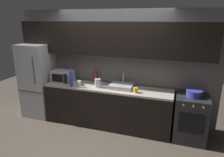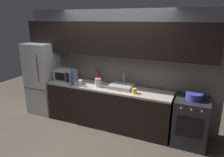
% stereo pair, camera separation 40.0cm
% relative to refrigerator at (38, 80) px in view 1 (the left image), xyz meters
% --- Properties ---
extents(ground_plane, '(10.00, 10.00, 0.00)m').
position_rel_refrigerator_xyz_m(ground_plane, '(1.76, -0.90, -0.87)').
color(ground_plane, '#4C4238').
extents(back_wall, '(4.51, 0.44, 2.50)m').
position_rel_refrigerator_xyz_m(back_wall, '(1.76, 0.30, 0.68)').
color(back_wall, slate).
rests_on(back_wall, ground).
extents(counter_run, '(2.77, 0.60, 0.90)m').
position_rel_refrigerator_xyz_m(counter_run, '(1.76, 0.00, -0.42)').
color(counter_run, black).
rests_on(counter_run, ground).
extents(refrigerator, '(0.68, 0.69, 1.74)m').
position_rel_refrigerator_xyz_m(refrigerator, '(0.00, 0.00, 0.00)').
color(refrigerator, '#ADAFB5').
rests_on(refrigerator, ground).
extents(oven_range, '(0.60, 0.62, 0.90)m').
position_rel_refrigerator_xyz_m(oven_range, '(3.49, -0.00, -0.42)').
color(oven_range, '#232326').
rests_on(oven_range, ground).
extents(microwave, '(0.46, 0.35, 0.27)m').
position_rel_refrigerator_xyz_m(microwave, '(0.68, 0.02, 0.16)').
color(microwave, '#A8AAAF').
rests_on(microwave, counter_run).
extents(sink_basin, '(0.48, 0.38, 0.30)m').
position_rel_refrigerator_xyz_m(sink_basin, '(2.08, 0.03, 0.07)').
color(sink_basin, '#ADAFB5').
rests_on(sink_basin, counter_run).
extents(kettle, '(0.17, 0.13, 0.21)m').
position_rel_refrigerator_xyz_m(kettle, '(1.58, -0.07, 0.12)').
color(kettle, '#B7BABF').
rests_on(kettle, counter_run).
extents(wine_bottle_red, '(0.08, 0.08, 0.32)m').
position_rel_refrigerator_xyz_m(wine_bottle_red, '(1.41, 0.22, 0.16)').
color(wine_bottle_red, '#A82323').
rests_on(wine_bottle_red, counter_run).
extents(wine_bottle_blue, '(0.07, 0.07, 0.39)m').
position_rel_refrigerator_xyz_m(wine_bottle_blue, '(1.03, -0.22, 0.19)').
color(wine_bottle_blue, '#234299').
rests_on(wine_bottle_blue, counter_run).
extents(mug_yellow, '(0.09, 0.09, 0.10)m').
position_rel_refrigerator_xyz_m(mug_yellow, '(2.42, -0.14, 0.08)').
color(mug_yellow, gold).
rests_on(mug_yellow, counter_run).
extents(mug_amber, '(0.08, 0.08, 0.09)m').
position_rel_refrigerator_xyz_m(mug_amber, '(1.49, 0.13, 0.07)').
color(mug_amber, '#B27019').
rests_on(mug_amber, counter_run).
extents(mug_white, '(0.08, 0.08, 0.10)m').
position_rel_refrigerator_xyz_m(mug_white, '(1.15, -0.10, 0.08)').
color(mug_white, silver).
rests_on(mug_white, counter_run).
extents(cooking_pot, '(0.30, 0.30, 0.13)m').
position_rel_refrigerator_xyz_m(cooking_pot, '(3.50, 0.00, 0.09)').
color(cooking_pot, '#333899').
rests_on(cooking_pot, oven_range).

